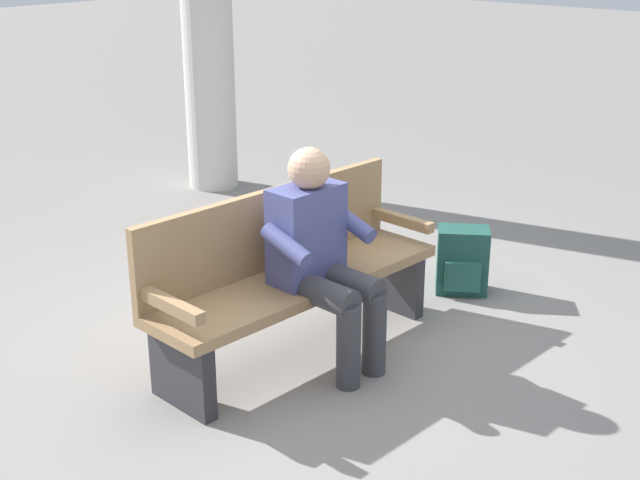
# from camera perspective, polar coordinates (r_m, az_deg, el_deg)

# --- Properties ---
(ground_plane) EXTENTS (40.00, 40.00, 0.00)m
(ground_plane) POSITION_cam_1_polar(r_m,az_deg,el_deg) (4.83, -1.38, -7.41)
(ground_plane) COLOR gray
(bench_near) EXTENTS (1.82, 0.56, 0.90)m
(bench_near) POSITION_cam_1_polar(r_m,az_deg,el_deg) (4.68, -2.03, -2.14)
(bench_near) COLOR #9E7A51
(bench_near) RESTS_ON ground
(person_seated) EXTENTS (0.58, 0.59, 1.18)m
(person_seated) POSITION_cam_1_polar(r_m,az_deg,el_deg) (4.47, 0.11, -0.90)
(person_seated) COLOR #474C84
(person_seated) RESTS_ON ground
(backpack) EXTENTS (0.36, 0.39, 0.43)m
(backpack) POSITION_cam_1_polar(r_m,az_deg,el_deg) (5.57, 9.44, -1.39)
(backpack) COLOR #1E4C42
(backpack) RESTS_ON ground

